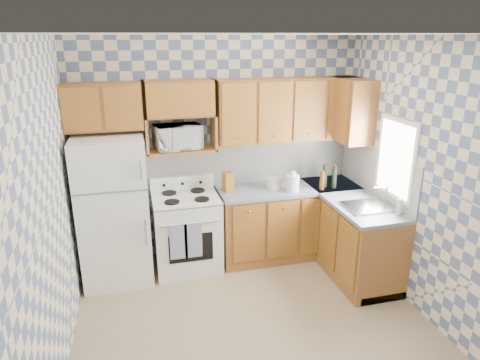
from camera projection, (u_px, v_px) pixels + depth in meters
name	position (u px, v px, depth m)	size (l,w,h in m)	color
floor	(254.00, 325.00, 4.19)	(3.40, 3.40, 0.00)	#8C7A58
back_wall	(219.00, 151.00, 5.23)	(3.40, 0.02, 2.70)	slate
right_wall	(423.00, 181.00, 4.17)	(0.02, 3.20, 2.70)	slate
backsplash_back	(250.00, 161.00, 5.36)	(2.60, 0.01, 0.56)	white
backsplash_right	(376.00, 171.00, 4.94)	(0.01, 1.60, 0.56)	white
refrigerator	(114.00, 210.00, 4.77)	(0.75, 0.70, 1.68)	white
stove_body	(187.00, 233.00, 5.11)	(0.76, 0.65, 0.90)	white
cooktop	(185.00, 198.00, 4.96)	(0.76, 0.65, 0.03)	silver
backguard	(182.00, 183.00, 5.18)	(0.76, 0.08, 0.17)	white
dish_towel_left	(179.00, 242.00, 4.73)	(0.20, 0.03, 0.41)	navy
dish_towel_right	(193.00, 240.00, 4.77)	(0.20, 0.03, 0.41)	navy
base_cabinets_back	(288.00, 222.00, 5.44)	(1.75, 0.60, 0.88)	brown
base_cabinets_right	(348.00, 234.00, 5.12)	(0.60, 1.60, 0.88)	brown
countertop_back	(289.00, 188.00, 5.29)	(1.77, 0.63, 0.04)	slate
countertop_right	(351.00, 198.00, 4.97)	(0.63, 1.60, 0.04)	slate
upper_cabinets_back	(288.00, 110.00, 5.11)	(1.75, 0.33, 0.74)	brown
upper_cabinets_fridge	(103.00, 107.00, 4.57)	(0.82, 0.33, 0.50)	brown
upper_cabinets_right	(349.00, 110.00, 5.11)	(0.33, 0.70, 0.74)	brown
microwave_shelf	(182.00, 150.00, 4.94)	(0.80, 0.33, 0.03)	brown
microwave	(177.00, 137.00, 4.89)	(0.51, 0.35, 0.28)	white
sink	(367.00, 207.00, 4.64)	(0.48, 0.40, 0.03)	#B7B7BC
window	(396.00, 159.00, 4.54)	(0.02, 0.66, 0.86)	white
bottle_0	(325.00, 176.00, 5.23)	(0.06, 0.06, 0.27)	black
bottle_1	(334.00, 178.00, 5.21)	(0.06, 0.06, 0.25)	black
bottle_2	(334.00, 176.00, 5.31)	(0.06, 0.06, 0.23)	#65330F
bottle_3	(322.00, 181.00, 5.15)	(0.06, 0.06, 0.22)	#65330F
knife_block	(228.00, 182.00, 5.08)	(0.11, 0.11, 0.24)	brown
electric_kettle	(293.00, 183.00, 5.10)	(0.16, 0.16, 0.20)	white
food_containers	(274.00, 183.00, 5.21)	(0.19, 0.19, 0.13)	beige
soap_bottle	(400.00, 207.00, 4.43)	(0.06, 0.06, 0.17)	beige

